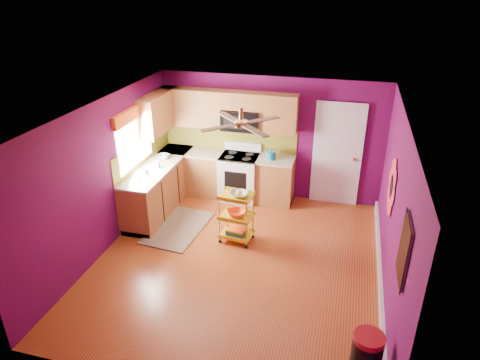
# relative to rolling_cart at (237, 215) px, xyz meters

# --- Properties ---
(ground) EXTENTS (5.00, 5.00, 0.00)m
(ground) POSITION_rel_rolling_cart_xyz_m (0.18, -0.59, -0.51)
(ground) COLOR maroon
(ground) RESTS_ON ground
(room_envelope) EXTENTS (4.54, 5.04, 2.52)m
(room_envelope) POSITION_rel_rolling_cart_xyz_m (0.21, -0.59, 1.12)
(room_envelope) COLOR #580A46
(room_envelope) RESTS_ON ground
(lower_cabinets) EXTENTS (2.81, 2.31, 0.94)m
(lower_cabinets) POSITION_rel_rolling_cart_xyz_m (-1.17, 1.23, -0.07)
(lower_cabinets) COLOR brown
(lower_cabinets) RESTS_ON ground
(electric_range) EXTENTS (0.76, 0.66, 1.13)m
(electric_range) POSITION_rel_rolling_cart_xyz_m (-0.37, 1.58, -0.03)
(electric_range) COLOR white
(electric_range) RESTS_ON ground
(upper_cabinetry) EXTENTS (2.80, 2.30, 1.26)m
(upper_cabinetry) POSITION_rel_rolling_cart_xyz_m (-1.06, 1.58, 1.29)
(upper_cabinetry) COLOR brown
(upper_cabinetry) RESTS_ON ground
(left_window) EXTENTS (0.08, 1.35, 1.08)m
(left_window) POSITION_rel_rolling_cart_xyz_m (-2.04, 0.46, 1.23)
(left_window) COLOR white
(left_window) RESTS_ON ground
(panel_door) EXTENTS (0.95, 0.11, 2.15)m
(panel_door) POSITION_rel_rolling_cart_xyz_m (1.53, 1.88, 0.52)
(panel_door) COLOR white
(panel_door) RESTS_ON ground
(right_wall_art) EXTENTS (0.04, 2.74, 1.04)m
(right_wall_art) POSITION_rel_rolling_cart_xyz_m (2.41, -0.93, 0.94)
(right_wall_art) COLOR black
(right_wall_art) RESTS_ON ground
(ceiling_fan) EXTENTS (1.01, 1.01, 0.26)m
(ceiling_fan) POSITION_rel_rolling_cart_xyz_m (0.18, -0.39, 1.78)
(ceiling_fan) COLOR #BF8C3F
(ceiling_fan) RESTS_ON ground
(shag_rug) EXTENTS (1.00, 1.50, 0.02)m
(shag_rug) POSITION_rel_rolling_cart_xyz_m (-1.15, 0.11, -0.50)
(shag_rug) COLOR black
(shag_rug) RESTS_ON ground
(rolling_cart) EXTENTS (0.59, 0.45, 0.99)m
(rolling_cart) POSITION_rel_rolling_cart_xyz_m (0.00, 0.00, 0.00)
(rolling_cart) COLOR yellow
(rolling_cart) RESTS_ON ground
(trash_can) EXTENTS (0.42, 0.43, 0.67)m
(trash_can) POSITION_rel_rolling_cart_xyz_m (2.15, -2.41, -0.18)
(trash_can) COLOR black
(trash_can) RESTS_ON ground
(teal_kettle) EXTENTS (0.18, 0.18, 0.21)m
(teal_kettle) POSITION_rel_rolling_cart_xyz_m (0.27, 1.58, 0.52)
(teal_kettle) COLOR #136F90
(teal_kettle) RESTS_ON lower_cabinets
(toaster) EXTENTS (0.22, 0.15, 0.18)m
(toaster) POSITION_rel_rolling_cart_xyz_m (0.24, 1.62, 0.52)
(toaster) COLOR beige
(toaster) RESTS_ON lower_cabinets
(soap_bottle_a) EXTENTS (0.08, 0.08, 0.17)m
(soap_bottle_a) POSITION_rel_rolling_cart_xyz_m (-1.71, 0.61, 0.52)
(soap_bottle_a) COLOR #EA3F72
(soap_bottle_a) RESTS_ON lower_cabinets
(soap_bottle_b) EXTENTS (0.12, 0.12, 0.15)m
(soap_bottle_b) POSITION_rel_rolling_cart_xyz_m (-1.75, 1.02, 0.51)
(soap_bottle_b) COLOR white
(soap_bottle_b) RESTS_ON lower_cabinets
(counter_dish) EXTENTS (0.23, 0.23, 0.06)m
(counter_dish) POSITION_rel_rolling_cart_xyz_m (-1.81, 1.12, 0.46)
(counter_dish) COLOR white
(counter_dish) RESTS_ON lower_cabinets
(counter_cup) EXTENTS (0.12, 0.12, 0.09)m
(counter_cup) POSITION_rel_rolling_cart_xyz_m (-1.81, 0.30, 0.48)
(counter_cup) COLOR white
(counter_cup) RESTS_ON lower_cabinets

